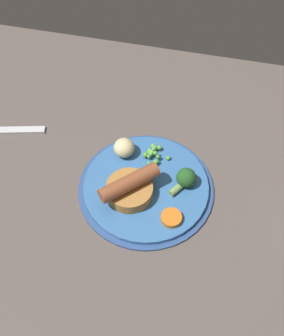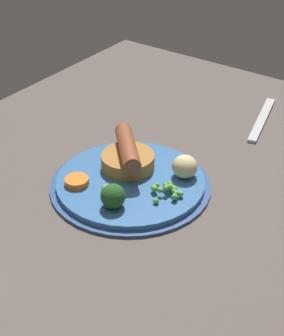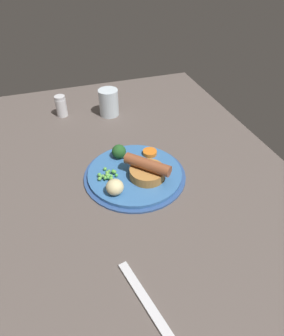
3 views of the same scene
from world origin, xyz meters
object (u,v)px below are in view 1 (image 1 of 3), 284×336
at_px(dinner_plate, 146,188).
at_px(broccoli_floret_near, 185,179).
at_px(potato_chunk_0, 124,148).
at_px(pea_pile, 154,154).
at_px(sausage_pudding, 129,188).
at_px(fork, 1,131).
at_px(carrot_slice_1, 171,218).

distance_m(dinner_plate, broccoli_floret_near, 0.08).
bearing_deg(potato_chunk_0, pea_pile, 4.48).
relative_size(sausage_pudding, fork, 0.57).
bearing_deg(carrot_slice_1, broccoli_floret_near, 81.95).
bearing_deg(sausage_pudding, pea_pile, 30.20).
distance_m(broccoli_floret_near, potato_chunk_0, 0.14).
bearing_deg(carrot_slice_1, potato_chunk_0, 132.83).
bearing_deg(broccoli_floret_near, pea_pile, 88.48).
distance_m(dinner_plate, potato_chunk_0, 0.09).
height_order(sausage_pudding, broccoli_floret_near, sausage_pudding).
bearing_deg(sausage_pudding, potato_chunk_0, 65.35).
bearing_deg(sausage_pudding, carrot_slice_1, -67.15).
bearing_deg(pea_pile, broccoli_floret_near, -35.61).
bearing_deg(broccoli_floret_near, dinner_plate, 139.48).
bearing_deg(dinner_plate, pea_pile, 89.62).
xyz_separation_m(potato_chunk_0, fork, (-0.27, 0.01, -0.03)).
height_order(dinner_plate, carrot_slice_1, carrot_slice_1).
bearing_deg(potato_chunk_0, carrot_slice_1, -47.17).
relative_size(dinner_plate, potato_chunk_0, 6.25).
xyz_separation_m(pea_pile, carrot_slice_1, (0.06, -0.13, -0.00)).
bearing_deg(fork, broccoli_floret_near, -21.74).
bearing_deg(pea_pile, dinner_plate, -90.38).
bearing_deg(pea_pile, carrot_slice_1, -65.78).
relative_size(dinner_plate, carrot_slice_1, 6.76).
bearing_deg(carrot_slice_1, sausage_pudding, 156.85).
xyz_separation_m(dinner_plate, potato_chunk_0, (-0.06, 0.06, 0.03)).
distance_m(pea_pile, potato_chunk_0, 0.06).
relative_size(broccoli_floret_near, potato_chunk_0, 1.36).
bearing_deg(sausage_pudding, fork, 117.36).
height_order(pea_pile, broccoli_floret_near, broccoli_floret_near).
bearing_deg(dinner_plate, carrot_slice_1, -45.83).
bearing_deg(fork, carrot_slice_1, -33.22).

